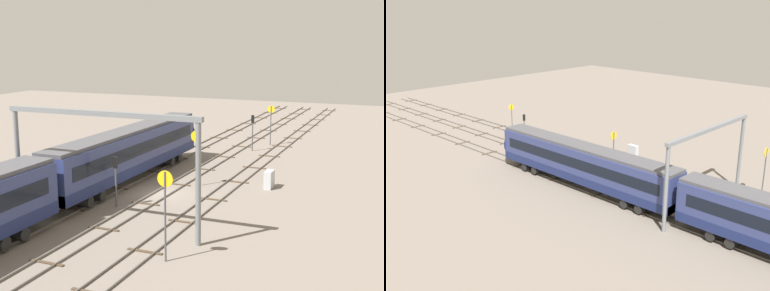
% 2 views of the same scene
% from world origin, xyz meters
% --- Properties ---
extents(ground_plane, '(143.04, 143.04, 0.00)m').
position_xyz_m(ground_plane, '(0.00, 0.00, 0.00)').
color(ground_plane, slate).
extents(track_near_foreground, '(127.04, 2.40, 0.16)m').
position_xyz_m(track_near_foreground, '(0.00, -4.57, 0.07)').
color(track_near_foreground, '#59544C').
rests_on(track_near_foreground, ground).
extents(track_second_near, '(127.04, 2.40, 0.16)m').
position_xyz_m(track_second_near, '(-0.00, 0.00, 0.07)').
color(track_second_near, '#59544C').
rests_on(track_second_near, ground).
extents(track_with_train, '(127.04, 2.40, 0.16)m').
position_xyz_m(track_with_train, '(-0.00, 4.57, 0.07)').
color(track_with_train, '#59544C').
rests_on(track_with_train, ground).
extents(overhead_gantry, '(0.40, 14.70, 8.34)m').
position_xyz_m(overhead_gantry, '(-9.77, -0.15, 6.07)').
color(overhead_gantry, slate).
rests_on(overhead_gantry, ground).
extents(speed_sign_near_foreground, '(0.14, 0.89, 4.92)m').
position_xyz_m(speed_sign_near_foreground, '(24.64, -2.96, 3.18)').
color(speed_sign_near_foreground, '#4C4C51').
rests_on(speed_sign_near_foreground, ground).
extents(speed_sign_mid_trackside, '(0.14, 1.04, 5.06)m').
position_xyz_m(speed_sign_mid_trackside, '(3.43, -1.69, 3.38)').
color(speed_sign_mid_trackside, '#4C4C51').
rests_on(speed_sign_mid_trackside, ground).
extents(speed_sign_far_trackside, '(0.14, 0.99, 5.56)m').
position_xyz_m(speed_sign_far_trackside, '(-12.88, -6.38, 3.65)').
color(speed_sign_far_trackside, '#4C4C51').
rests_on(speed_sign_far_trackside, ground).
extents(signal_light_trackside_approach, '(0.31, 0.32, 4.24)m').
position_xyz_m(signal_light_trackside_approach, '(20.39, -1.89, 2.79)').
color(signal_light_trackside_approach, '#4C4C51').
rests_on(signal_light_trackside_approach, ground).
extents(signal_light_trackside_departure, '(0.31, 0.32, 4.05)m').
position_xyz_m(signal_light_trackside_departure, '(-4.67, 1.80, 2.67)').
color(signal_light_trackside_departure, '#4C4C51').
rests_on(signal_light_trackside_departure, ground).
extents(relay_cabinet, '(1.45, 0.65, 1.58)m').
position_xyz_m(relay_cabinet, '(5.27, -7.91, 0.79)').
color(relay_cabinet, '#B2B7BC').
rests_on(relay_cabinet, ground).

